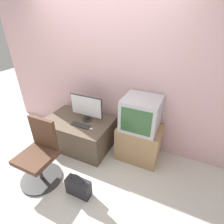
{
  "coord_description": "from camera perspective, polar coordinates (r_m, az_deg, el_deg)",
  "views": [
    {
      "loc": [
        1.31,
        -1.22,
        2.13
      ],
      "look_at": [
        0.29,
        0.97,
        0.77
      ],
      "focal_mm": 28.0,
      "sensor_mm": 36.0,
      "label": 1
    }
  ],
  "objects": [
    {
      "name": "ground_plane",
      "position": [
        2.78,
        -15.17,
        -21.96
      ],
      "size": [
        12.0,
        12.0,
        0.0
      ],
      "primitive_type": "plane",
      "color": "beige"
    },
    {
      "name": "wall_back",
      "position": [
        2.98,
        -2.29,
        13.26
      ],
      "size": [
        4.4,
        0.05,
        2.6
      ],
      "color": "beige",
      "rests_on": "ground_plane"
    },
    {
      "name": "desk",
      "position": [
        3.23,
        -10.65,
        -6.51
      ],
      "size": [
        1.16,
        0.77,
        0.52
      ],
      "color": "brown",
      "rests_on": "ground_plane"
    },
    {
      "name": "side_stand",
      "position": [
        2.94,
        8.78,
        -9.74
      ],
      "size": [
        0.67,
        0.49,
        0.58
      ],
      "color": "#A37F56",
      "rests_on": "ground_plane"
    },
    {
      "name": "main_monitor",
      "position": [
        2.96,
        -8.38,
        1.4
      ],
      "size": [
        0.59,
        0.18,
        0.45
      ],
      "color": "#2D2D2D",
      "rests_on": "desk"
    },
    {
      "name": "keyboard",
      "position": [
        2.93,
        -10.25,
        -4.29
      ],
      "size": [
        0.34,
        0.11,
        0.01
      ],
      "color": "#2D2D2D",
      "rests_on": "desk"
    },
    {
      "name": "mouse",
      "position": [
        2.81,
        -6.83,
        -5.5
      ],
      "size": [
        0.07,
        0.04,
        0.03
      ],
      "color": "silver",
      "rests_on": "desk"
    },
    {
      "name": "crt_tv",
      "position": [
        2.64,
        9.48,
        -0.46
      ],
      "size": [
        0.54,
        0.53,
        0.5
      ],
      "color": "#B7B7BC",
      "rests_on": "side_stand"
    },
    {
      "name": "office_chair",
      "position": [
        2.71,
        -22.47,
        -13.49
      ],
      "size": [
        0.58,
        0.58,
        0.93
      ],
      "color": "#333333",
      "rests_on": "ground_plane"
    },
    {
      "name": "cardboard_box_lower",
      "position": [
        3.76,
        -21.37,
        -4.93
      ],
      "size": [
        0.26,
        0.21,
        0.27
      ],
      "color": "beige",
      "rests_on": "ground_plane"
    },
    {
      "name": "handbag",
      "position": [
        2.55,
        -10.9,
        -22.9
      ],
      "size": [
        0.33,
        0.14,
        0.36
      ],
      "color": "#232328",
      "rests_on": "ground_plane"
    },
    {
      "name": "book",
      "position": [
        3.66,
        -22.25,
        -8.45
      ],
      "size": [
        0.22,
        0.12,
        0.02
      ],
      "color": "beige",
      "rests_on": "ground_plane"
    }
  ]
}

